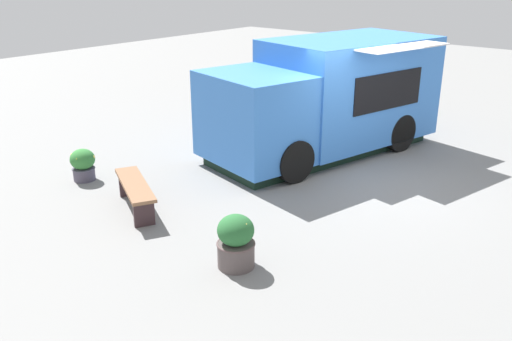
% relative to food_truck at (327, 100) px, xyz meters
% --- Properties ---
extents(ground_plane, '(40.00, 40.00, 0.00)m').
position_rel_food_truck_xyz_m(ground_plane, '(0.73, 1.56, -1.20)').
color(ground_plane, gray).
extents(food_truck, '(5.83, 3.82, 2.51)m').
position_rel_food_truck_xyz_m(food_truck, '(0.00, 0.00, 0.00)').
color(food_truck, '#3C7EDA').
rests_on(food_truck, ground_plane).
extents(planter_flowering_near, '(0.49, 0.49, 0.64)m').
position_rel_food_truck_xyz_m(planter_flowering_near, '(4.59, -2.72, -0.87)').
color(planter_flowering_near, '#504A5B').
rests_on(planter_flowering_near, ground_plane).
extents(planter_flowering_far, '(0.56, 0.56, 0.79)m').
position_rel_food_truck_xyz_m(planter_flowering_far, '(5.16, 1.82, -0.81)').
color(planter_flowering_far, '#584C4B').
rests_on(planter_flowering_far, ground_plane).
extents(plaza_bench, '(1.14, 1.69, 0.50)m').
position_rel_food_truck_xyz_m(plaza_bench, '(4.84, -0.80, -0.82)').
color(plaza_bench, '#896144').
rests_on(plaza_bench, ground_plane).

